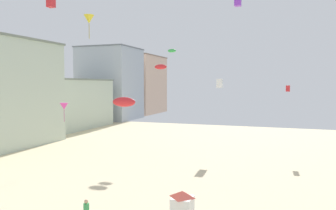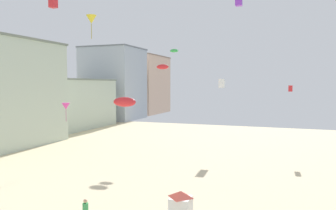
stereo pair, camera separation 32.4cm
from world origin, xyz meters
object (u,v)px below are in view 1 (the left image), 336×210
(kite_green_parafoil, at_px, (172,51))
(kite_magenta_delta, at_px, (64,106))
(kite_yellow_delta_2, at_px, (89,19))
(kite_red_parafoil, at_px, (124,102))
(kite_red_box_2, at_px, (51,2))
(kite_purple_box, at_px, (238,1))
(kite_white_box, at_px, (220,83))
(kite_red_parafoil_2, at_px, (161,67))
(kite_red_box, at_px, (288,88))
(lifeguard_stand, at_px, (182,204))

(kite_green_parafoil, distance_m, kite_magenta_delta, 18.78)
(kite_yellow_delta_2, bearing_deg, kite_green_parafoil, 33.24)
(kite_red_parafoil, xyz_separation_m, kite_yellow_delta_2, (-12.68, 14.56, 10.26))
(kite_red_box_2, height_order, kite_green_parafoil, kite_red_box_2)
(kite_purple_box, bearing_deg, kite_green_parafoil, 125.33)
(kite_red_parafoil, distance_m, kite_yellow_delta_2, 21.87)
(kite_white_box, xyz_separation_m, kite_yellow_delta_2, (-17.03, -4.62, 8.69))
(kite_red_parafoil_2, bearing_deg, kite_yellow_delta_2, -174.25)
(kite_red_parafoil, relative_size, kite_magenta_delta, 1.03)
(kite_purple_box, distance_m, kite_red_box_2, 21.54)
(kite_red_box_2, xyz_separation_m, kite_yellow_delta_2, (0.07, 7.58, -0.54))
(kite_red_box_2, bearing_deg, kite_red_box, 28.70)
(lifeguard_stand, xyz_separation_m, kite_red_box_2, (-20.05, 14.31, 15.90))
(kite_purple_box, bearing_deg, kite_red_box, 75.10)
(kite_red_parafoil, height_order, kite_magenta_delta, kite_red_parafoil)
(kite_green_parafoil, bearing_deg, kite_white_box, -13.38)
(kite_green_parafoil, height_order, kite_yellow_delta_2, kite_yellow_delta_2)
(kite_white_box, height_order, kite_purple_box, kite_purple_box)
(kite_green_parafoil, distance_m, kite_yellow_delta_2, 12.26)
(kite_magenta_delta, bearing_deg, kite_white_box, 45.39)
(lifeguard_stand, bearing_deg, kite_yellow_delta_2, 135.37)
(lifeguard_stand, xyz_separation_m, kite_magenta_delta, (-17.00, 12.27, 4.20))
(kite_red_parafoil, bearing_deg, kite_red_parafoil_2, 99.78)
(lifeguard_stand, relative_size, kite_purple_box, 2.96)
(kite_red_box, bearing_deg, kite_red_parafoil, -121.53)
(kite_red_parafoil_2, height_order, kite_red_box, kite_red_parafoil_2)
(lifeguard_stand, distance_m, kite_red_parafoil_2, 26.49)
(kite_red_parafoil_2, bearing_deg, kite_green_parafoil, 93.10)
(lifeguard_stand, relative_size, kite_magenta_delta, 1.27)
(kite_red_parafoil, height_order, kite_red_parafoil_2, kite_red_parafoil_2)
(kite_white_box, height_order, kite_magenta_delta, kite_white_box)
(kite_red_parafoil, distance_m, kite_red_box, 24.69)
(kite_red_parafoil_2, xyz_separation_m, kite_magenta_delta, (-7.01, -10.62, -4.62))
(kite_red_parafoil, relative_size, kite_green_parafoil, 1.63)
(kite_red_parafoil, xyz_separation_m, kite_red_parafoil_2, (-2.68, 15.57, 3.73))
(kite_green_parafoil, bearing_deg, kite_red_box, 0.36)
(kite_red_parafoil, xyz_separation_m, kite_green_parafoil, (-2.97, 20.93, 6.32))
(kite_red_parafoil, distance_m, kite_magenta_delta, 10.92)
(kite_red_parafoil_2, relative_size, kite_green_parafoil, 1.31)
(kite_purple_box, relative_size, kite_red_box_2, 0.72)
(lifeguard_stand, height_order, kite_red_box, kite_red_box)
(lifeguard_stand, relative_size, kite_green_parafoil, 2.01)
(kite_white_box, bearing_deg, kite_yellow_delta_2, -164.82)
(kite_magenta_delta, bearing_deg, kite_yellow_delta_2, 107.26)
(kite_yellow_delta_2, bearing_deg, kite_red_parafoil_2, 5.75)
(kite_red_parafoil, bearing_deg, kite_white_box, 77.22)
(kite_yellow_delta_2, bearing_deg, kite_magenta_delta, -72.74)
(kite_purple_box, xyz_separation_m, kite_red_box_2, (-21.30, 2.31, 2.22))
(kite_red_box, bearing_deg, kite_purple_box, -104.90)
(lifeguard_stand, height_order, kite_red_parafoil_2, kite_red_parafoil_2)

